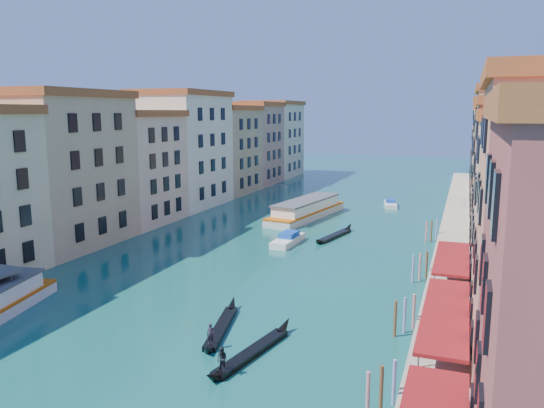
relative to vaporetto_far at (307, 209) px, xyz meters
The scene contains 11 objects.
left_bank_palazzos 26.24m from the vaporetto_far, behind, with size 12.80×128.40×21.00m.
right_bank_palazzos 32.51m from the vaporetto_far, ahead, with size 12.80×128.40×21.00m.
quay 23.47m from the vaporetto_far, ahead, with size 4.00×140.00×1.00m, color #A29B83.
restaurant_awnings 50.53m from the vaporetto_far, 62.29° to the right, with size 3.20×44.55×3.12m.
mooring_poles_right 43.94m from the vaporetto_far, 62.34° to the right, with size 1.44×54.24×3.20m.
vaporetto_far is the anchor object (origin of this frame).
gondola_fore 46.71m from the vaporetto_far, 81.92° to the right, with size 3.16×10.65×2.14m.
gondola_right 50.83m from the vaporetto_far, 78.03° to the right, with size 3.02×11.08×2.22m.
gondola_far 14.18m from the vaporetto_far, 57.17° to the right, with size 3.38×11.49×1.64m.
motorboat_mid 17.88m from the vaporetto_far, 81.33° to the right, with size 2.67×7.36×1.50m.
motorboat_far 19.33m from the vaporetto_far, 53.18° to the left, with size 3.18×6.57×1.31m.
Camera 1 is at (22.93, -14.77, 17.30)m, focal length 35.00 mm.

